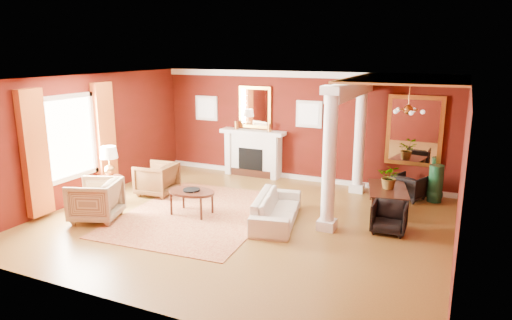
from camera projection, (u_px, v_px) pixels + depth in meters
The scene contains 27 objects.
ground at pixel (242, 221), 9.38m from camera, with size 8.00×8.00×0.00m, color brown.
room_shell at pixel (242, 124), 8.91m from camera, with size 8.04×7.04×2.92m.
fireplace at pixel (253, 153), 12.69m from camera, with size 1.85×0.42×1.29m.
overmantel_mirror at pixel (255, 107), 12.52m from camera, with size 0.95×0.07×1.15m.
flank_window_left at pixel (207, 108), 13.18m from camera, with size 0.70×0.07×0.70m.
flank_window_right at pixel (309, 114), 11.92m from camera, with size 0.70×0.07×0.70m.
left_window at pixel (72, 143), 10.09m from camera, with size 0.21×2.55×2.60m.
column_front at pixel (329, 159), 8.63m from camera, with size 0.36×0.36×2.80m.
column_back at pixel (360, 135), 11.01m from camera, with size 0.36×0.36×2.80m.
header_beam at pixel (352, 89), 9.76m from camera, with size 0.30×3.20×0.32m, color white.
amber_ceiling at pixel (408, 79), 9.11m from camera, with size 2.30×3.40×0.04m, color #C9823B.
dining_mirror at pixel (414, 131), 10.90m from camera, with size 1.30×0.07×1.70m.
chandelier at pixel (408, 110), 9.28m from camera, with size 0.60×0.62×0.75m.
crown_trim at pixel (301, 74), 11.78m from camera, with size 8.00×0.08×0.16m, color white.
base_trim at pixel (298, 177), 12.43m from camera, with size 8.00×0.08×0.12m, color white.
rug at pixel (199, 214), 9.79m from camera, with size 2.94×3.93×0.02m, color maroon.
sofa at pixel (277, 204), 9.26m from camera, with size 1.98×0.58×0.77m, color white.
armchair_leopard at pixel (157, 177), 11.03m from camera, with size 0.84×0.78×0.86m, color black.
armchair_stripe at pixel (95, 198), 9.37m from camera, with size 0.91×0.85×0.94m, color tan.
coffee_table at pixel (191, 193), 9.67m from camera, with size 1.05×1.05×0.53m.
coffee_book at pixel (189, 185), 9.64m from camera, with size 0.18×0.02×0.25m, color black.
side_table at pixel (110, 166), 10.28m from camera, with size 0.54×0.54×1.34m.
dining_table at pixel (389, 193), 9.94m from camera, with size 1.43×0.50×0.80m, color black.
dining_chair_near at pixel (389, 216), 8.75m from camera, with size 0.63×0.59×0.65m, color black.
dining_chair_far at pixel (409, 186), 10.69m from camera, with size 0.64×0.60×0.66m, color black.
green_urn at pixel (435, 187), 10.54m from camera, with size 0.37×0.37×0.88m.
potted_plant at pixel (391, 166), 9.77m from camera, with size 0.49×0.54×0.42m, color #26591E.
Camera 1 is at (3.93, -7.91, 3.43)m, focal length 32.00 mm.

